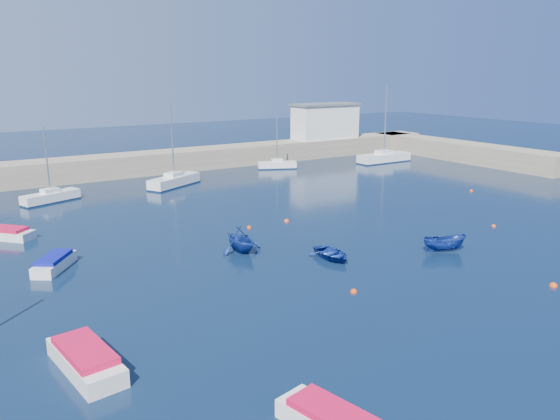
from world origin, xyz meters
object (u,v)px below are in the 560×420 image
motorboat_2 (5,233)px  sailboat_7 (277,165)px  dinghy_right (444,244)px  motorboat_1 (54,263)px  dinghy_center (332,254)px  sailboat_8 (384,158)px  dinghy_left (240,239)px  harbor_office (325,122)px  motorboat_0 (86,359)px  sailboat_6 (174,181)px  sailboat_5 (51,197)px

motorboat_2 → sailboat_7: bearing=-19.1°
motorboat_2 → dinghy_right: size_ratio=1.37×
motorboat_1 → dinghy_center: bearing=9.6°
sailboat_7 → dinghy_center: sailboat_7 is taller
sailboat_8 → dinghy_center: 42.93m
dinghy_left → dinghy_right: bearing=-35.9°
harbor_office → sailboat_7: (-12.49, -6.05, -4.57)m
dinghy_right → motorboat_0: bearing=121.8°
sailboat_6 → motorboat_2: bearing=93.3°
sailboat_5 → dinghy_left: bearing=179.2°
sailboat_7 → dinghy_left: size_ratio=1.99×
dinghy_center → motorboat_0: bearing=-159.6°
sailboat_5 → motorboat_1: size_ratio=1.89×
motorboat_0 → dinghy_center: motorboat_0 is taller
sailboat_8 → motorboat_0: (-49.61, -34.60, -0.16)m
harbor_office → sailboat_7: size_ratio=1.48×
sailboat_7 → dinghy_left: sailboat_7 is taller
dinghy_right → motorboat_1: bearing=91.0°
sailboat_5 → motorboat_2: sailboat_5 is taller
sailboat_8 → motorboat_0: sailboat_8 is taller
sailboat_7 → sailboat_8: 16.10m
harbor_office → motorboat_1: (-45.07, -30.50, -4.65)m
sailboat_7 → motorboat_1: size_ratio=1.71×
dinghy_center → dinghy_right: dinghy_right is taller
dinghy_center → dinghy_left: dinghy_left is taller
sailboat_5 → dinghy_left: 24.90m
sailboat_8 → dinghy_right: bearing=143.0°
sailboat_6 → sailboat_7: sailboat_6 is taller
dinghy_center → dinghy_left: 6.59m
motorboat_1 → dinghy_right: size_ratio=1.26×
sailboat_7 → sailboat_8: (15.68, -3.67, 0.15)m
dinghy_center → dinghy_left: size_ratio=0.99×
sailboat_6 → dinghy_center: sailboat_6 is taller
sailboat_7 → dinghy_right: size_ratio=2.16×
sailboat_8 → dinghy_center: sailboat_8 is taller
harbor_office → dinghy_left: size_ratio=2.94×
sailboat_8 → motorboat_1: bearing=113.3°
sailboat_7 → sailboat_8: bearing=-79.4°
dinghy_left → dinghy_right: size_ratio=1.09×
motorboat_0 → dinghy_center: (17.80, 5.77, -0.17)m
motorboat_2 → dinghy_left: dinghy_left is taller
motorboat_1 → dinghy_left: size_ratio=1.16×
sailboat_5 → motorboat_2: 12.16m
sailboat_8 → dinghy_left: size_ratio=3.15×
sailboat_7 → dinghy_center: 36.28m
harbor_office → dinghy_center: 48.24m
sailboat_8 → dinghy_right: sailboat_8 is taller
dinghy_left → harbor_office: bearing=42.5°
sailboat_8 → dinghy_center: size_ratio=3.19×
sailboat_5 → motorboat_2: bearing=133.5°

